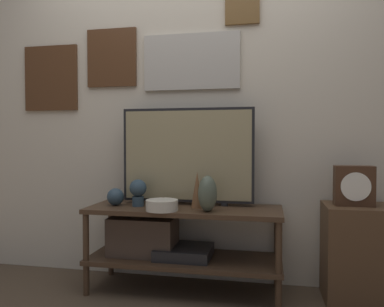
{
  "coord_description": "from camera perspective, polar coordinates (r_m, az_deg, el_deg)",
  "views": [
    {
      "loc": [
        0.54,
        -2.14,
        0.99
      ],
      "look_at": [
        0.05,
        0.26,
        0.92
      ],
      "focal_mm": 35.0,
      "sensor_mm": 36.0,
      "label": 1
    }
  ],
  "objects": [
    {
      "name": "mantel_clock",
      "position": [
        2.5,
        23.45,
        -4.53
      ],
      "size": [
        0.23,
        0.11,
        0.24
      ],
      "color": "#422819",
      "rests_on": "side_table"
    },
    {
      "name": "vase_slim_bronze",
      "position": [
        2.46,
        0.79,
        -5.54
      ],
      "size": [
        0.08,
        0.08,
        0.24
      ],
      "color": "brown",
      "rests_on": "media_console"
    },
    {
      "name": "vase_round_glass",
      "position": [
        2.61,
        -11.58,
        -6.48
      ],
      "size": [
        0.12,
        0.12,
        0.12
      ],
      "color": "#2D4251",
      "rests_on": "media_console"
    },
    {
      "name": "decorative_bust",
      "position": [
        2.55,
        -8.22,
        -5.62
      ],
      "size": [
        0.11,
        0.11,
        0.18
      ],
      "color": "#2D4251",
      "rests_on": "media_console"
    },
    {
      "name": "vase_wide_bowl",
      "position": [
        2.38,
        -4.59,
        -7.85
      ],
      "size": [
        0.2,
        0.2,
        0.07
      ],
      "color": "beige",
      "rests_on": "media_console"
    },
    {
      "name": "television",
      "position": [
        2.56,
        -0.62,
        -0.27
      ],
      "size": [
        0.91,
        0.05,
        0.66
      ],
      "color": "black",
      "rests_on": "media_console"
    },
    {
      "name": "wall_back",
      "position": [
        2.76,
        -0.11,
        9.34
      ],
      "size": [
        6.4,
        0.08,
        2.7
      ],
      "color": "beige",
      "rests_on": "ground_plane"
    },
    {
      "name": "side_table",
      "position": [
        2.6,
        24.0,
        -13.8
      ],
      "size": [
        0.41,
        0.36,
        0.6
      ],
      "color": "#513823",
      "rests_on": "ground_plane"
    },
    {
      "name": "vase_urn_stoneware",
      "position": [
        2.33,
        2.39,
        -6.12
      ],
      "size": [
        0.12,
        0.14,
        0.22
      ],
      "color": "#4C5647",
      "rests_on": "media_console"
    },
    {
      "name": "media_console",
      "position": [
        2.57,
        -3.62,
        -12.65
      ],
      "size": [
        1.27,
        0.45,
        0.56
      ],
      "color": "#422D1E",
      "rests_on": "ground_plane"
    }
  ]
}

